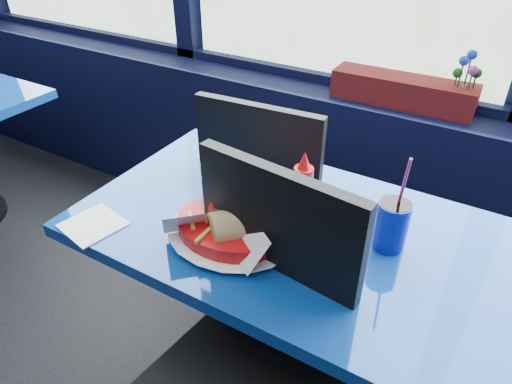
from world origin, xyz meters
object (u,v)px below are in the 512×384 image
object	(u,v)px
chair_near_front	(255,347)
food_basket	(231,227)
chair_near_back	(277,201)
ketchup_bottle	(303,188)
planter_box	(402,91)
near_table	(290,274)
flower_vase	(461,97)
soda_cup	(392,224)

from	to	relation	value
chair_near_front	food_basket	xyz separation A→B (m)	(-0.17, 0.15, 0.20)
chair_near_back	ketchup_bottle	xyz separation A→B (m)	(0.21, -0.25, 0.27)
chair_near_back	ketchup_bottle	distance (m)	0.42
chair_near_front	chair_near_back	xyz separation A→B (m)	(-0.26, 0.60, -0.02)
chair_near_front	planter_box	bearing A→B (deg)	97.38
chair_near_front	planter_box	xyz separation A→B (m)	(-0.01, 1.16, 0.27)
planter_box	food_basket	xyz separation A→B (m)	(-0.15, -1.01, -0.06)
chair_near_front	near_table	bearing A→B (deg)	106.74
chair_near_back	flower_vase	world-z (taller)	flower_vase
chair_near_front	soda_cup	xyz separation A→B (m)	(0.20, 0.34, 0.23)
food_basket	ketchup_bottle	distance (m)	0.23
planter_box	food_basket	world-z (taller)	planter_box
soda_cup	food_basket	bearing A→B (deg)	-152.69
soda_cup	chair_near_front	bearing A→B (deg)	-120.04
flower_vase	soda_cup	size ratio (longest dim) A/B	0.86
chair_near_back	soda_cup	distance (m)	0.59
planter_box	soda_cup	size ratio (longest dim) A/B	1.95
flower_vase	ketchup_bottle	bearing A→B (deg)	-107.66
flower_vase	food_basket	bearing A→B (deg)	-110.06
near_table	ketchup_bottle	size ratio (longest dim) A/B	5.90
soda_cup	planter_box	bearing A→B (deg)	104.43
chair_near_back	flower_vase	bearing A→B (deg)	-134.14
chair_near_back	food_basket	xyz separation A→B (m)	(0.10, -0.45, 0.22)
chair_near_front	planter_box	size ratio (longest dim) A/B	1.85
chair_near_back	flower_vase	size ratio (longest dim) A/B	4.04
chair_near_front	ketchup_bottle	distance (m)	0.43
planter_box	soda_cup	world-z (taller)	soda_cup
near_table	chair_near_front	xyz separation A→B (m)	(0.05, -0.29, 0.02)
flower_vase	ketchup_bottle	xyz separation A→B (m)	(-0.26, -0.81, -0.04)
chair_near_back	food_basket	bearing A→B (deg)	98.12
near_table	chair_near_back	distance (m)	0.38
food_basket	chair_near_back	bearing A→B (deg)	77.86
planter_box	food_basket	bearing A→B (deg)	-99.37
near_table	chair_near_back	xyz separation A→B (m)	(-0.21, 0.31, 0.00)
chair_near_front	soda_cup	distance (m)	0.46
chair_near_front	food_basket	distance (m)	0.30
ketchup_bottle	soda_cup	bearing A→B (deg)	-1.80
chair_near_back	planter_box	world-z (taller)	chair_near_back
ketchup_bottle	soda_cup	xyz separation A→B (m)	(0.25, -0.01, -0.02)
soda_cup	near_table	bearing A→B (deg)	-168.02
chair_near_back	near_table	bearing A→B (deg)	119.97
near_table	soda_cup	world-z (taller)	soda_cup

